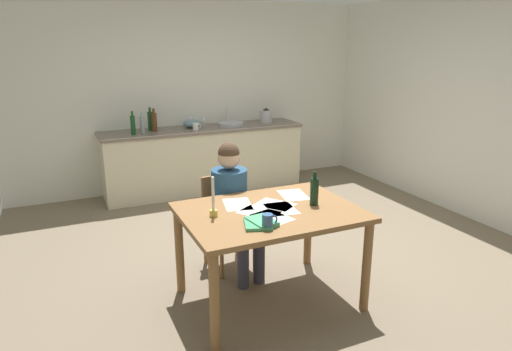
{
  "coord_description": "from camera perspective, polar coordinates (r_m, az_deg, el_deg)",
  "views": [
    {
      "loc": [
        -1.89,
        -3.68,
        2.03
      ],
      "look_at": [
        -0.24,
        -0.05,
        0.85
      ],
      "focal_mm": 31.71,
      "sensor_mm": 36.0,
      "label": 1
    }
  ],
  "objects": [
    {
      "name": "teacup_on_counter",
      "position": [
        6.12,
        -7.6,
        6.13
      ],
      "size": [
        0.12,
        0.08,
        0.09
      ],
      "color": "white",
      "rests_on": "kitchen_counter"
    },
    {
      "name": "wall_back",
      "position": [
        6.6,
        -7.77,
        9.95
      ],
      "size": [
        5.2,
        0.12,
        2.6
      ],
      "primitive_type": "cube",
      "color": "silver",
      "rests_on": "ground"
    },
    {
      "name": "bottle_vinegar",
      "position": [
        6.01,
        -14.14,
        6.22
      ],
      "size": [
        0.06,
        0.06,
        0.27
      ],
      "color": "#8C999E",
      "rests_on": "kitchen_counter"
    },
    {
      "name": "candlestick",
      "position": [
        3.36,
        -5.4,
        -3.76
      ],
      "size": [
        0.06,
        0.06,
        0.31
      ],
      "color": "gold",
      "rests_on": "dining_table"
    },
    {
      "name": "paper_flyer",
      "position": [
        3.62,
        2.43,
        -3.67
      ],
      "size": [
        0.34,
        0.36,
        0.0
      ],
      "primitive_type": "cube",
      "rotation": [
        0.0,
        0.0,
        0.59
      ],
      "color": "white",
      "rests_on": "dining_table"
    },
    {
      "name": "kitchen_counter",
      "position": [
        6.41,
        -6.54,
        2.09
      ],
      "size": [
        2.79,
        0.64,
        0.9
      ],
      "color": "beige",
      "rests_on": "ground"
    },
    {
      "name": "person_seated",
      "position": [
        4.02,
        -2.9,
        -3.2
      ],
      "size": [
        0.37,
        0.61,
        1.19
      ],
      "color": "navy",
      "rests_on": "ground"
    },
    {
      "name": "bottle_sauce",
      "position": [
        6.13,
        -12.72,
        6.64
      ],
      "size": [
        0.07,
        0.07,
        0.3
      ],
      "color": "#593319",
      "rests_on": "kitchen_counter"
    },
    {
      "name": "bottle_wine_red",
      "position": [
        6.19,
        -13.18,
        6.74
      ],
      "size": [
        0.07,
        0.07,
        0.31
      ],
      "color": "#194C23",
      "rests_on": "kitchen_counter"
    },
    {
      "name": "stovetop_kettle",
      "position": [
        6.65,
        1.28,
        7.52
      ],
      "size": [
        0.18,
        0.18,
        0.22
      ],
      "color": "#B7BABF",
      "rests_on": "kitchen_counter"
    },
    {
      "name": "paper_bill",
      "position": [
        3.53,
        3.21,
        -4.19
      ],
      "size": [
        0.24,
        0.32,
        0.0
      ],
      "primitive_type": "cube",
      "rotation": [
        0.0,
        0.0,
        -0.11
      ],
      "color": "white",
      "rests_on": "dining_table"
    },
    {
      "name": "paper_letter",
      "position": [
        3.45,
        0.38,
        -4.67
      ],
      "size": [
        0.34,
        0.36,
        0.0
      ],
      "primitive_type": "cube",
      "rotation": [
        0.0,
        0.0,
        0.57
      ],
      "color": "white",
      "rests_on": "dining_table"
    },
    {
      "name": "wine_glass_back_left",
      "position": [
        6.4,
        -8.31,
        7.09
      ],
      "size": [
        0.07,
        0.07,
        0.15
      ],
      "color": "silver",
      "rests_on": "kitchen_counter"
    },
    {
      "name": "chair_at_table",
      "position": [
        4.21,
        -3.8,
        -5.25
      ],
      "size": [
        0.44,
        0.44,
        0.85
      ],
      "color": "olive",
      "rests_on": "ground"
    },
    {
      "name": "bottle_oil",
      "position": [
        5.98,
        -15.27,
        6.22
      ],
      "size": [
        0.06,
        0.06,
        0.3
      ],
      "color": "#194C23",
      "rests_on": "kitchen_counter"
    },
    {
      "name": "wine_bottle_on_table",
      "position": [
        3.61,
        7.36,
        -1.92
      ],
      "size": [
        0.07,
        0.07,
        0.27
      ],
      "color": "black",
      "rests_on": "dining_table"
    },
    {
      "name": "sink_unit",
      "position": [
        6.45,
        -3.18,
        6.54
      ],
      "size": [
        0.36,
        0.36,
        0.24
      ],
      "color": "#B2B7BC",
      "rests_on": "kitchen_counter"
    },
    {
      "name": "book_magazine",
      "position": [
        3.21,
        0.24,
        -6.14
      ],
      "size": [
        0.25,
        0.26,
        0.02
      ],
      "primitive_type": "cube",
      "rotation": [
        0.0,
        0.0,
        -0.32
      ],
      "color": "#439568",
      "rests_on": "dining_table"
    },
    {
      "name": "book_cookery",
      "position": [
        3.23,
        0.74,
        -5.86
      ],
      "size": [
        0.19,
        0.24,
        0.03
      ],
      "primitive_type": "cube",
      "rotation": [
        0.0,
        0.0,
        0.13
      ],
      "color": "#49A36E",
      "rests_on": "dining_table"
    },
    {
      "name": "mixing_bowl",
      "position": [
        6.33,
        -8.06,
        6.52
      ],
      "size": [
        0.25,
        0.25,
        0.11
      ],
      "primitive_type": "ellipsoid",
      "color": "#668C99",
      "rests_on": "kitchen_counter"
    },
    {
      "name": "paper_envelope",
      "position": [
        3.85,
        4.72,
        -2.46
      ],
      "size": [
        0.26,
        0.33,
        0.0
      ],
      "primitive_type": "cube",
      "rotation": [
        0.0,
        0.0,
        -0.19
      ],
      "color": "white",
      "rests_on": "dining_table"
    },
    {
      "name": "dining_table",
      "position": [
        3.54,
        1.75,
        -5.93
      ],
      "size": [
        1.36,
        0.99,
        0.78
      ],
      "color": "olive",
      "rests_on": "ground"
    },
    {
      "name": "paper_receipt",
      "position": [
        3.36,
        2.01,
        -5.29
      ],
      "size": [
        0.28,
        0.34,
        0.0
      ],
      "primitive_type": "cube",
      "rotation": [
        0.0,
        0.0,
        0.29
      ],
      "color": "white",
      "rests_on": "dining_table"
    },
    {
      "name": "wall_right",
      "position": [
        5.85,
        26.23,
        7.62
      ],
      "size": [
        0.12,
        5.2,
        2.6
      ],
      "primitive_type": "cube",
      "color": "silver",
      "rests_on": "ground"
    },
    {
      "name": "paper_notice",
      "position": [
        3.62,
        -2.34,
        -3.65
      ],
      "size": [
        0.27,
        0.34,
        0.0
      ],
      "primitive_type": "cube",
      "rotation": [
        0.0,
        0.0,
        -0.23
      ],
      "color": "white",
      "rests_on": "dining_table"
    },
    {
      "name": "wine_glass_by_kettle",
      "position": [
        6.42,
        -7.67,
        7.15
      ],
      "size": [
        0.07,
        0.07,
        0.15
      ],
      "color": "silver",
      "rests_on": "kitchen_counter"
    },
    {
      "name": "coffee_mug",
      "position": [
        3.14,
        1.51,
        -5.81
      ],
      "size": [
        0.12,
        0.08,
        0.11
      ],
      "color": "#33598C",
      "rests_on": "dining_table"
    },
    {
      "name": "ground_plane",
      "position": [
        4.62,
        2.49,
        -9.91
      ],
      "size": [
        5.2,
        5.2,
        0.04
      ],
      "primitive_type": "cube",
      "color": "#7A6B56"
    },
    {
      "name": "wine_glass_near_sink",
      "position": [
        6.46,
        -6.65,
        7.24
      ],
      "size": [
        0.07,
        0.07,
        0.15
      ],
      "color": "silver",
      "rests_on": "kitchen_counter"
    }
  ]
}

